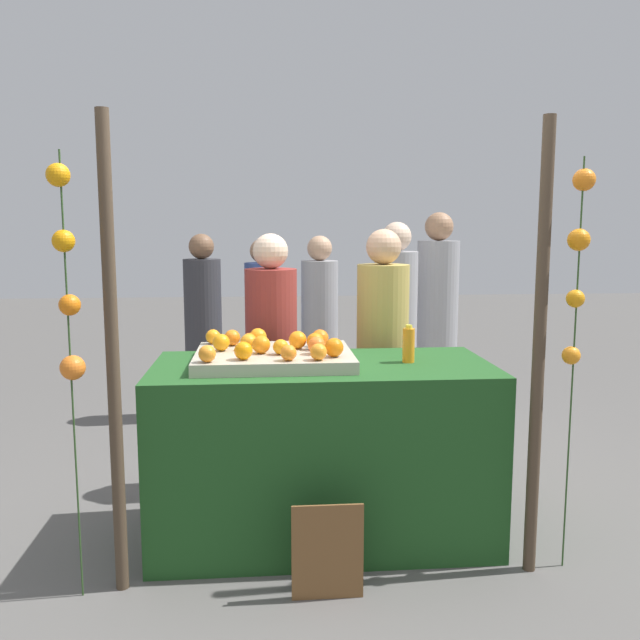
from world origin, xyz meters
TOP-DOWN VIEW (x-y plane):
  - ground_plane at (0.00, 0.00)m, footprint 24.00×24.00m
  - stall_counter at (0.00, 0.00)m, footprint 1.69×0.80m
  - orange_tray at (-0.24, 0.03)m, footprint 0.78×0.61m
  - orange_0 at (-0.03, -0.06)m, footprint 0.09×0.09m
  - orange_1 at (-0.37, 0.07)m, footprint 0.08×0.08m
  - orange_2 at (0.04, -0.13)m, footprint 0.09×0.09m
  - orange_3 at (-0.51, 0.07)m, footprint 0.09×0.09m
  - orange_4 at (-0.55, -0.21)m, footprint 0.08×0.08m
  - orange_5 at (-0.56, 0.28)m, footprint 0.08×0.08m
  - orange_6 at (-0.04, -0.21)m, footprint 0.08×0.08m
  - orange_7 at (-0.32, 0.21)m, footprint 0.09×0.09m
  - orange_8 at (-0.18, -0.21)m, footprint 0.08×0.08m
  - orange_9 at (-0.03, 0.06)m, footprint 0.09×0.09m
  - orange_10 at (-0.37, 0.15)m, footprint 0.08×0.08m
  - orange_11 at (-0.00, 0.15)m, footprint 0.09×0.09m
  - orange_12 at (-0.46, 0.22)m, footprint 0.08×0.08m
  - orange_13 at (-0.39, -0.17)m, footprint 0.09×0.09m
  - orange_14 at (-0.30, -0.02)m, footprint 0.09×0.09m
  - orange_15 at (-0.21, -0.05)m, footprint 0.08×0.08m
  - orange_16 at (-0.12, 0.10)m, footprint 0.09×0.09m
  - juice_bottle at (0.44, 0.00)m, footprint 0.06×0.06m
  - chalkboard_sign at (-0.03, -0.59)m, footprint 0.31×0.03m
  - vendor_left at (-0.25, 0.68)m, footprint 0.31×0.31m
  - vendor_right at (0.43, 0.68)m, footprint 0.31×0.31m
  - crowd_person_0 at (0.17, 2.15)m, footprint 0.30×0.30m
  - crowd_person_1 at (-0.30, 2.40)m, footprint 0.30×0.30m
  - crowd_person_2 at (-0.79, 2.24)m, footprint 0.31×0.31m
  - crowd_person_3 at (1.13, 2.04)m, footprint 0.34×0.34m
  - crowd_person_4 at (0.70, 1.65)m, footprint 0.32×0.32m
  - canopy_post_left at (-0.93, -0.44)m, footprint 0.06×0.06m
  - canopy_post_right at (0.93, -0.44)m, footprint 0.06×0.06m
  - garland_strand_left at (-1.08, -0.49)m, footprint 0.12×0.10m
  - garland_strand_right at (1.09, -0.42)m, footprint 0.11×0.11m

SIDE VIEW (x-z plane):
  - ground_plane at x=0.00m, z-range 0.00..0.00m
  - chalkboard_sign at x=-0.03m, z-range -0.01..0.42m
  - stall_counter at x=0.00m, z-range 0.00..0.90m
  - crowd_person_1 at x=-0.30m, z-range -0.05..1.43m
  - crowd_person_0 at x=0.17m, z-range -0.05..1.46m
  - crowd_person_2 at x=-0.79m, z-range -0.05..1.47m
  - vendor_left at x=-0.25m, z-range -0.05..1.49m
  - vendor_right at x=0.43m, z-range -0.05..1.51m
  - crowd_person_4 at x=0.70m, z-range -0.06..1.56m
  - crowd_person_3 at x=1.13m, z-range -0.06..1.64m
  - orange_tray at x=-0.24m, z-range 0.90..0.96m
  - juice_bottle at x=0.44m, z-range 0.89..1.09m
  - orange_8 at x=-0.18m, z-range 0.96..1.04m
  - orange_10 at x=-0.37m, z-range 0.96..1.04m
  - orange_15 at x=-0.21m, z-range 0.96..1.04m
  - orange_5 at x=-0.56m, z-range 0.96..1.04m
  - orange_6 at x=-0.04m, z-range 0.96..1.04m
  - orange_4 at x=-0.55m, z-range 0.96..1.04m
  - orange_1 at x=-0.37m, z-range 0.96..1.04m
  - orange_12 at x=-0.46m, z-range 0.96..1.05m
  - orange_3 at x=-0.51m, z-range 0.96..1.05m
  - orange_13 at x=-0.39m, z-range 0.96..1.05m
  - orange_0 at x=-0.03m, z-range 0.96..1.05m
  - orange_9 at x=-0.03m, z-range 0.96..1.05m
  - orange_14 at x=-0.30m, z-range 0.96..1.05m
  - orange_11 at x=0.00m, z-range 0.96..1.05m
  - orange_7 at x=-0.32m, z-range 0.96..1.05m
  - orange_16 at x=-0.12m, z-range 0.96..1.05m
  - orange_2 at x=0.04m, z-range 0.96..1.05m
  - canopy_post_left at x=-0.93m, z-range 0.00..2.05m
  - canopy_post_right at x=0.93m, z-range 0.00..2.05m
  - garland_strand_left at x=-1.08m, z-range 0.41..2.29m
  - garland_strand_right at x=1.09m, z-range 0.50..2.38m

